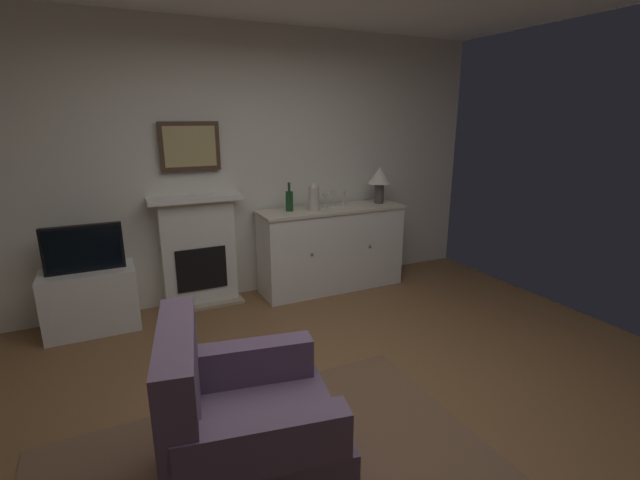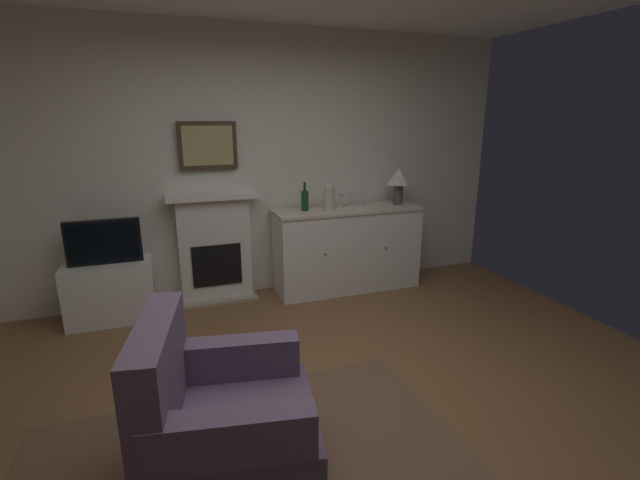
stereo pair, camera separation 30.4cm
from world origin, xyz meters
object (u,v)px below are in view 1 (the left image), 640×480
at_px(wine_bottle, 289,200).
at_px(wine_glass_left, 325,197).
at_px(wine_glass_center, 333,196).
at_px(vase_decorative, 314,197).
at_px(table_lamp, 380,178).
at_px(wine_glass_right, 343,195).
at_px(tv_set, 83,249).
at_px(fireplace_unit, 199,251).
at_px(sideboard_cabinet, 332,248).
at_px(tv_cabinet, 91,300).
at_px(armchair, 242,426).
at_px(framed_picture, 190,146).

distance_m(wine_bottle, wine_glass_left, 0.39).
bearing_deg(wine_glass_center, vase_decorative, -162.09).
xyz_separation_m(table_lamp, wine_glass_right, (-0.44, 0.01, -0.16)).
distance_m(table_lamp, tv_set, 2.96).
bearing_deg(wine_glass_left, fireplace_unit, 172.18).
height_order(wine_glass_left, vase_decorative, vase_decorative).
bearing_deg(sideboard_cabinet, tv_cabinet, 179.63).
distance_m(wine_bottle, wine_glass_center, 0.50).
height_order(fireplace_unit, armchair, fireplace_unit).
distance_m(framed_picture, wine_glass_center, 1.52).
height_order(sideboard_cabinet, wine_glass_left, wine_glass_left).
bearing_deg(tv_cabinet, wine_glass_left, -0.39).
distance_m(wine_glass_center, wine_glass_right, 0.11).
height_order(vase_decorative, tv_cabinet, vase_decorative).
relative_size(fireplace_unit, vase_decorative, 3.91).
bearing_deg(sideboard_cabinet, wine_bottle, 175.01).
bearing_deg(wine_glass_left, wine_glass_right, 2.85).
height_order(sideboard_cabinet, wine_glass_right, wine_glass_right).
xyz_separation_m(vase_decorative, tv_set, (-2.12, 0.04, -0.28)).
distance_m(vase_decorative, tv_cabinet, 2.25).
bearing_deg(tv_cabinet, vase_decorative, -1.76).
bearing_deg(armchair, vase_decorative, 57.43).
bearing_deg(tv_cabinet, armchair, -73.28).
distance_m(sideboard_cabinet, table_lamp, 0.93).
xyz_separation_m(framed_picture, wine_bottle, (0.91, -0.18, -0.55)).
height_order(wine_glass_center, tv_cabinet, wine_glass_center).
bearing_deg(wine_bottle, framed_picture, 168.67).
xyz_separation_m(wine_glass_right, tv_set, (-2.49, -0.02, -0.26)).
bearing_deg(wine_glass_right, table_lamp, -1.35).
relative_size(sideboard_cabinet, wine_bottle, 5.43).
bearing_deg(fireplace_unit, tv_set, -169.23).
xyz_separation_m(wine_glass_center, tv_cabinet, (-2.38, -0.02, -0.74)).
relative_size(framed_picture, sideboard_cabinet, 0.35).
relative_size(fireplace_unit, armchair, 1.18).
relative_size(wine_glass_center, armchair, 0.18).
distance_m(wine_bottle, wine_glass_right, 0.61).
distance_m(fireplace_unit, tv_cabinet, 1.03).
bearing_deg(framed_picture, tv_set, -166.69).
height_order(fireplace_unit, wine_glass_right, fireplace_unit).
height_order(framed_picture, tv_cabinet, framed_picture).
height_order(sideboard_cabinet, armchair, armchair).
bearing_deg(tv_cabinet, wine_glass_right, -0.11).
bearing_deg(fireplace_unit, framed_picture, 90.00).
distance_m(sideboard_cabinet, tv_cabinet, 2.35).
height_order(wine_glass_center, tv_set, wine_glass_center).
distance_m(table_lamp, wine_bottle, 1.06).
distance_m(fireplace_unit, armchair, 2.48).
xyz_separation_m(fireplace_unit, table_lamp, (1.96, -0.18, 0.62)).
bearing_deg(tv_set, table_lamp, 0.16).
height_order(wine_glass_left, tv_set, wine_glass_left).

